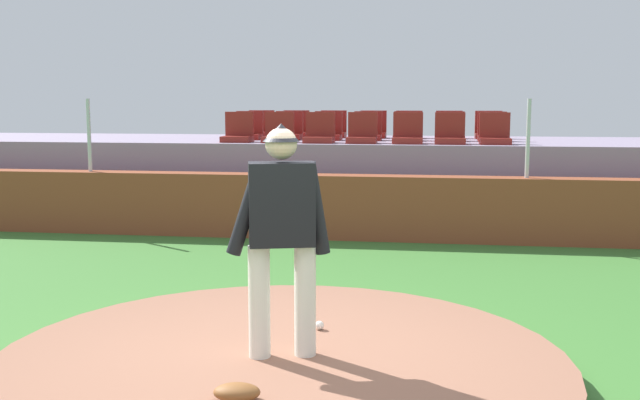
# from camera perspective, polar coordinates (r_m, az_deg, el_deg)

# --- Properties ---
(ground_plane) EXTENTS (60.00, 60.00, 0.00)m
(ground_plane) POSITION_cam_1_polar(r_m,az_deg,el_deg) (5.71, -3.05, -13.77)
(ground_plane) COLOR #3B742F
(pitchers_mound) EXTENTS (4.29, 4.29, 0.20)m
(pitchers_mound) POSITION_cam_1_polar(r_m,az_deg,el_deg) (5.67, -3.06, -12.84)
(pitchers_mound) COLOR #8E5D48
(pitchers_mound) RESTS_ON ground_plane
(pitcher) EXTENTS (0.76, 0.36, 1.72)m
(pitcher) POSITION_cam_1_polar(r_m,az_deg,el_deg) (5.42, -2.95, -1.80)
(pitcher) COLOR white
(pitcher) RESTS_ON pitchers_mound
(baseball) EXTENTS (0.07, 0.07, 0.07)m
(baseball) POSITION_cam_1_polar(r_m,az_deg,el_deg) (6.24, -0.04, -9.57)
(baseball) COLOR white
(baseball) RESTS_ON pitchers_mound
(fielding_glove) EXTENTS (0.32, 0.23, 0.11)m
(fielding_glove) POSITION_cam_1_polar(r_m,az_deg,el_deg) (4.89, -6.38, -14.40)
(fielding_glove) COLOR brown
(fielding_glove) RESTS_ON pitchers_mound
(brick_barrier) EXTENTS (17.29, 0.40, 0.96)m
(brick_barrier) POSITION_cam_1_polar(r_m,az_deg,el_deg) (11.17, 2.81, -0.55)
(brick_barrier) COLOR brown
(brick_barrier) RESTS_ON ground_plane
(fence_post_left) EXTENTS (0.06, 0.06, 1.13)m
(fence_post_left) POSITION_cam_1_polar(r_m,az_deg,el_deg) (12.21, -17.25, 4.76)
(fence_post_left) COLOR silver
(fence_post_left) RESTS_ON brick_barrier
(fence_post_right) EXTENTS (0.06, 0.06, 1.13)m
(fence_post_right) POSITION_cam_1_polar(r_m,az_deg,el_deg) (11.11, 15.63, 4.56)
(fence_post_right) COLOR silver
(fence_post_right) RESTS_ON brick_barrier
(bleacher_platform) EXTENTS (17.06, 3.08, 1.38)m
(bleacher_platform) POSITION_cam_1_polar(r_m,az_deg,el_deg) (13.28, 3.72, 1.66)
(bleacher_platform) COLOR gray
(bleacher_platform) RESTS_ON ground_plane
(stadium_chair_0) EXTENTS (0.48, 0.44, 0.50)m
(stadium_chair_0) POSITION_cam_1_polar(r_m,az_deg,el_deg) (12.57, -6.28, 5.15)
(stadium_chair_0) COLOR maroon
(stadium_chair_0) RESTS_ON bleacher_platform
(stadium_chair_1) EXTENTS (0.48, 0.44, 0.50)m
(stadium_chair_1) POSITION_cam_1_polar(r_m,az_deg,el_deg) (12.40, -3.18, 5.15)
(stadium_chair_1) COLOR maroon
(stadium_chair_1) RESTS_ON bleacher_platform
(stadium_chair_2) EXTENTS (0.48, 0.44, 0.50)m
(stadium_chair_2) POSITION_cam_1_polar(r_m,az_deg,el_deg) (12.28, -0.03, 5.14)
(stadium_chair_2) COLOR maroon
(stadium_chair_2) RESTS_ON bleacher_platform
(stadium_chair_3) EXTENTS (0.48, 0.44, 0.50)m
(stadium_chair_3) POSITION_cam_1_polar(r_m,az_deg,el_deg) (12.19, 3.25, 5.11)
(stadium_chair_3) COLOR maroon
(stadium_chair_3) RESTS_ON bleacher_platform
(stadium_chair_4) EXTENTS (0.48, 0.44, 0.50)m
(stadium_chair_4) POSITION_cam_1_polar(r_m,az_deg,el_deg) (12.14, 6.73, 5.05)
(stadium_chair_4) COLOR maroon
(stadium_chair_4) RESTS_ON bleacher_platform
(stadium_chair_5) EXTENTS (0.48, 0.44, 0.50)m
(stadium_chair_5) POSITION_cam_1_polar(r_m,az_deg,el_deg) (12.14, 9.91, 4.99)
(stadium_chair_5) COLOR maroon
(stadium_chair_5) RESTS_ON bleacher_platform
(stadium_chair_6) EXTENTS (0.48, 0.44, 0.50)m
(stadium_chair_6) POSITION_cam_1_polar(r_m,az_deg,el_deg) (12.22, 13.23, 4.92)
(stadium_chair_6) COLOR maroon
(stadium_chair_6) RESTS_ON bleacher_platform
(stadium_chair_7) EXTENTS (0.48, 0.44, 0.50)m
(stadium_chair_7) POSITION_cam_1_polar(r_m,az_deg,el_deg) (13.35, -5.49, 5.31)
(stadium_chair_7) COLOR maroon
(stadium_chair_7) RESTS_ON bleacher_platform
(stadium_chair_8) EXTENTS (0.48, 0.44, 0.50)m
(stadium_chair_8) POSITION_cam_1_polar(r_m,az_deg,el_deg) (13.24, -2.42, 5.32)
(stadium_chair_8) COLOR maroon
(stadium_chair_8) RESTS_ON bleacher_platform
(stadium_chair_9) EXTENTS (0.48, 0.44, 0.50)m
(stadium_chair_9) POSITION_cam_1_polar(r_m,az_deg,el_deg) (13.10, 0.60, 5.30)
(stadium_chair_9) COLOR maroon
(stadium_chair_9) RESTS_ON bleacher_platform
(stadium_chair_10) EXTENTS (0.48, 0.44, 0.50)m
(stadium_chair_10) POSITION_cam_1_polar(r_m,az_deg,el_deg) (13.02, 3.66, 5.27)
(stadium_chair_10) COLOR maroon
(stadium_chair_10) RESTS_ON bleacher_platform
(stadium_chair_11) EXTENTS (0.48, 0.44, 0.50)m
(stadium_chair_11) POSITION_cam_1_polar(r_m,az_deg,el_deg) (12.99, 6.71, 5.23)
(stadium_chair_11) COLOR maroon
(stadium_chair_11) RESTS_ON bleacher_platform
(stadium_chair_12) EXTENTS (0.48, 0.44, 0.50)m
(stadium_chair_12) POSITION_cam_1_polar(r_m,az_deg,el_deg) (12.98, 9.93, 5.16)
(stadium_chair_12) COLOR maroon
(stadium_chair_12) RESTS_ON bleacher_platform
(stadium_chair_13) EXTENTS (0.48, 0.44, 0.50)m
(stadium_chair_13) POSITION_cam_1_polar(r_m,az_deg,el_deg) (13.03, 13.05, 5.09)
(stadium_chair_13) COLOR maroon
(stadium_chair_13) RESTS_ON bleacher_platform
(stadium_chair_14) EXTENTS (0.48, 0.44, 0.50)m
(stadium_chair_14) POSITION_cam_1_polar(r_m,az_deg,el_deg) (14.18, -4.56, 5.46)
(stadium_chair_14) COLOR maroon
(stadium_chair_14) RESTS_ON bleacher_platform
(stadium_chair_15) EXTENTS (0.48, 0.44, 0.50)m
(stadium_chair_15) POSITION_cam_1_polar(r_m,az_deg,el_deg) (14.04, -1.87, 5.46)
(stadium_chair_15) COLOR maroon
(stadium_chair_15) RESTS_ON bleacher_platform
(stadium_chair_16) EXTENTS (0.48, 0.44, 0.50)m
(stadium_chair_16) POSITION_cam_1_polar(r_m,az_deg,el_deg) (13.94, 1.01, 5.45)
(stadium_chair_16) COLOR maroon
(stadium_chair_16) RESTS_ON bleacher_platform
(stadium_chair_17) EXTENTS (0.48, 0.44, 0.50)m
(stadium_chair_17) POSITION_cam_1_polar(r_m,az_deg,el_deg) (13.84, 4.08, 5.41)
(stadium_chair_17) COLOR maroon
(stadium_chair_17) RESTS_ON bleacher_platform
(stadium_chair_18) EXTENTS (0.48, 0.44, 0.50)m
(stadium_chair_18) POSITION_cam_1_polar(r_m,az_deg,el_deg) (13.79, 6.81, 5.37)
(stadium_chair_18) COLOR maroon
(stadium_chair_18) RESTS_ON bleacher_platform
(stadium_chair_19) EXTENTS (0.48, 0.44, 0.50)m
(stadium_chair_19) POSITION_cam_1_polar(r_m,az_deg,el_deg) (13.82, 9.83, 5.31)
(stadium_chair_19) COLOR maroon
(stadium_chair_19) RESTS_ON bleacher_platform
(stadium_chair_20) EXTENTS (0.48, 0.44, 0.50)m
(stadium_chair_20) POSITION_cam_1_polar(r_m,az_deg,el_deg) (13.86, 12.77, 5.24)
(stadium_chair_20) COLOR maroon
(stadium_chair_20) RESTS_ON bleacher_platform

